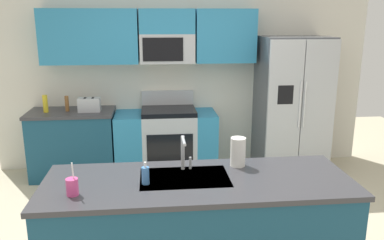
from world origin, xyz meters
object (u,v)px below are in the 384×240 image
range_oven (166,141)px  paper_towel_roll (238,152)px  toaster (89,105)px  pepper_mill (67,104)px  refrigerator (292,105)px  drink_cup_pink (72,187)px  sink_faucet (184,151)px  soap_dispenser (145,175)px  bottle_yellow (45,104)px

range_oven → paper_towel_roll: 2.29m
toaster → pepper_mill: bearing=170.3°
refrigerator → drink_cup_pink: bearing=-134.2°
paper_towel_roll → sink_faucet: bearing=-172.5°
refrigerator → paper_towel_roll: refrigerator is taller
pepper_mill → sink_faucet: size_ratio=0.72×
toaster → soap_dispenser: bearing=-72.5°
toaster → bottle_yellow: (-0.56, 0.01, 0.02)m
toaster → range_oven: bearing=3.0°
refrigerator → pepper_mill: 3.01m
toaster → paper_towel_roll: paper_towel_roll is taller
pepper_mill → drink_cup_pink: size_ratio=0.84×
sink_faucet → soap_dispenser: size_ratio=1.66×
refrigerator → drink_cup_pink: 3.52m
toaster → pepper_mill: 0.30m
range_oven → toaster: size_ratio=4.86×
refrigerator → toaster: (-2.71, 0.02, 0.07)m
sink_faucet → refrigerator: bearing=52.4°
sink_faucet → drink_cup_pink: sink_faucet is taller
range_oven → refrigerator: bearing=-2.4°
refrigerator → sink_faucet: (-1.65, -2.15, 0.14)m
sink_faucet → paper_towel_roll: 0.46m
range_oven → pepper_mill: 1.40m
pepper_mill → bottle_yellow: 0.27m
refrigerator → sink_faucet: refrigerator is taller
refrigerator → pepper_mill: (-3.01, 0.07, 0.08)m
pepper_mill → soap_dispenser: 2.67m
pepper_mill → bottle_yellow: bearing=-171.7°
sink_faucet → paper_towel_roll: sink_faucet is taller
range_oven → bottle_yellow: size_ratio=6.02×
refrigerator → soap_dispenser: size_ratio=10.88×
toaster → refrigerator: bearing=-0.4°
range_oven → toaster: (-0.99, -0.05, 0.55)m
drink_cup_pink → toaster: bearing=95.8°
refrigerator → bottle_yellow: bearing=179.5°
refrigerator → bottle_yellow: refrigerator is taller
drink_cup_pink → range_oven: bearing=74.2°
range_oven → bottle_yellow: bottle_yellow is taller
toaster → pepper_mill: (-0.29, 0.05, 0.01)m
pepper_mill → range_oven: bearing=0.1°
range_oven → sink_faucet: sink_faucet is taller
range_oven → drink_cup_pink: size_ratio=5.65×
refrigerator → drink_cup_pink: size_ratio=7.68×
range_oven → pepper_mill: (-1.29, -0.00, 0.56)m
refrigerator → sink_faucet: bearing=-127.6°
pepper_mill → paper_towel_roll: bearing=-50.1°
soap_dispenser → range_oven: bearing=84.5°
range_oven → refrigerator: 1.79m
bottle_yellow → soap_dispenser: (1.31, -2.41, -0.04)m
pepper_mill → paper_towel_roll: paper_towel_roll is taller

